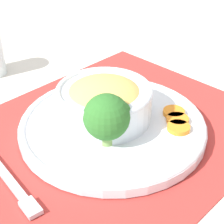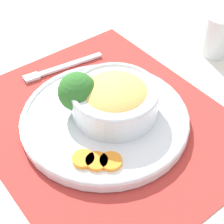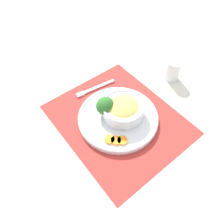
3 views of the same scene
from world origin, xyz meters
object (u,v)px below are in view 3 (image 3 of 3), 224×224
broccoli_floret (105,106)px  fork (92,89)px  bowl (124,109)px  water_glass (173,71)px

broccoli_floret → fork: broccoli_floret is taller
broccoli_floret → bowl: bearing=-127.7°
bowl → water_glass: size_ratio=1.70×
water_glass → fork: (0.13, 0.34, -0.03)m
broccoli_floret → fork: (0.15, -0.03, -0.06)m
water_glass → fork: water_glass is taller
bowl → fork: 0.20m
bowl → water_glass: (0.06, -0.31, -0.01)m
bowl → fork: bowl is taller
bowl → fork: size_ratio=0.87×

